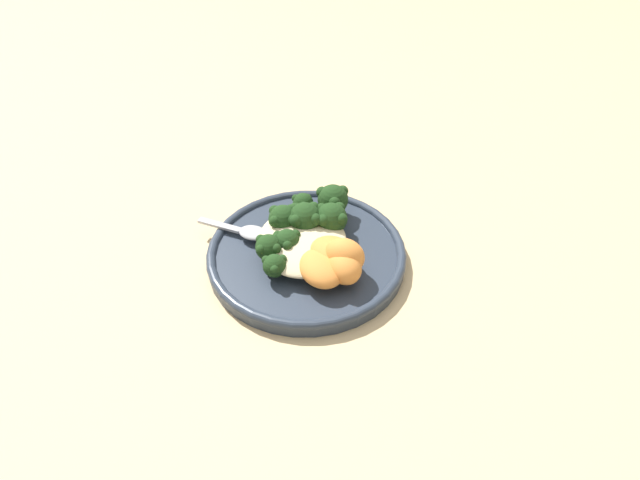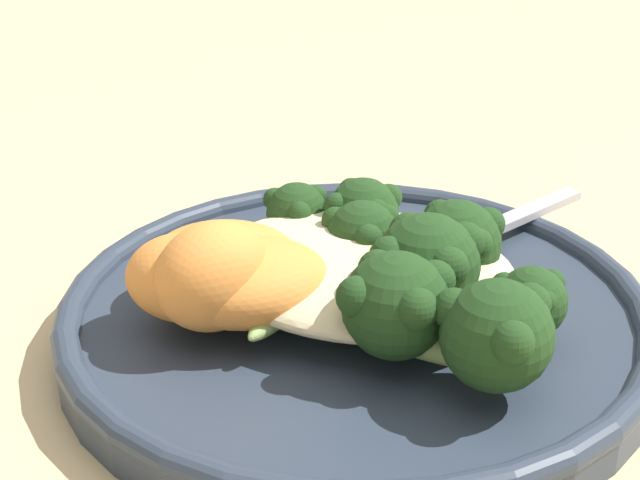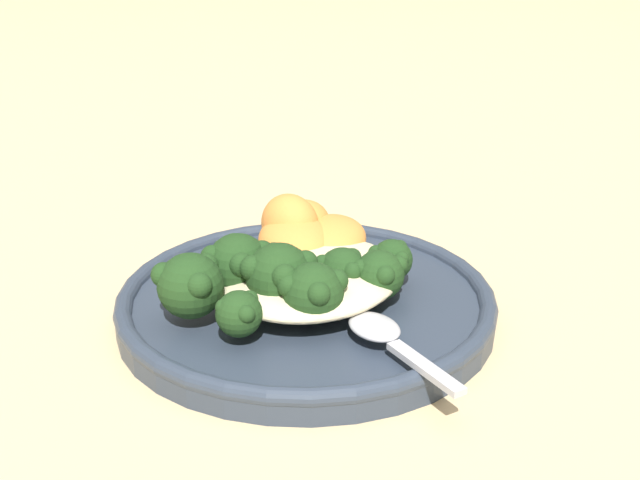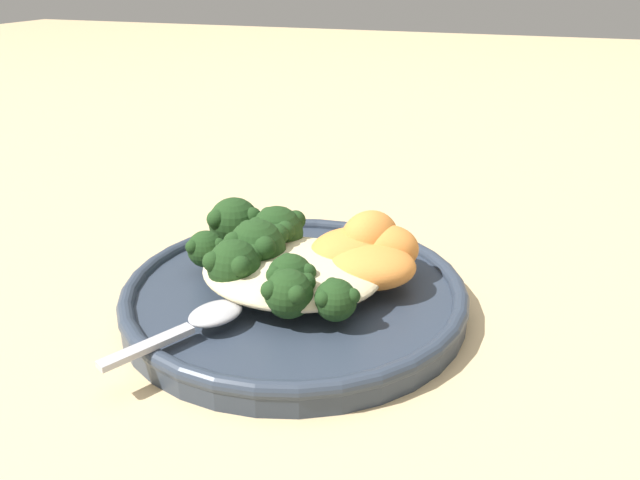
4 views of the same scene
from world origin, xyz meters
TOP-DOWN VIEW (x-y plane):
  - ground_plane at (0.00, 0.00)m, footprint 4.00×4.00m
  - plate at (-0.00, 0.01)m, footprint 0.25×0.25m
  - quinoa_mound at (-0.00, 0.01)m, footprint 0.13×0.11m
  - broccoli_stalk_0 at (0.02, -0.03)m, footprint 0.09×0.05m
  - broccoli_stalk_1 at (0.06, -0.03)m, footprint 0.13×0.05m
  - broccoli_stalk_2 at (0.05, 0.00)m, footprint 0.11×0.04m
  - broccoli_stalk_3 at (0.02, 0.00)m, footprint 0.08×0.05m
  - broccoli_stalk_4 at (0.03, 0.03)m, footprint 0.09×0.08m
  - broccoli_stalk_5 at (-0.01, 0.02)m, footprint 0.04×0.08m
  - broccoli_stalk_6 at (-0.02, 0.04)m, footprint 0.03×0.12m
  - broccoli_stalk_7 at (-0.04, 0.04)m, footprint 0.05×0.09m
  - sweet_potato_chunk_0 at (-0.04, -0.03)m, footprint 0.06×0.06m
  - sweet_potato_chunk_1 at (-0.03, -0.02)m, footprint 0.08×0.08m
  - sweet_potato_chunk_2 at (-0.05, -0.01)m, footprint 0.08×0.07m
  - sweet_potato_chunk_3 at (-0.06, -0.03)m, footprint 0.06×0.05m
  - spoon at (0.03, 0.08)m, footprint 0.06×0.10m

SIDE VIEW (x-z plane):
  - ground_plane at x=0.00m, z-range 0.00..0.00m
  - plate at x=0.00m, z-range 0.00..0.02m
  - spoon at x=0.03m, z-range 0.02..0.03m
  - quinoa_mound at x=0.00m, z-range 0.02..0.04m
  - broccoli_stalk_2 at x=0.05m, z-range 0.02..0.05m
  - broccoli_stalk_7 at x=-0.04m, z-range 0.02..0.05m
  - broccoli_stalk_6 at x=-0.02m, z-range 0.02..0.05m
  - broccoli_stalk_5 at x=-0.01m, z-range 0.02..0.05m
  - sweet_potato_chunk_2 at x=-0.05m, z-range 0.02..0.05m
  - sweet_potato_chunk_1 at x=-0.03m, z-range 0.02..0.05m
  - broccoli_stalk_4 at x=0.03m, z-range 0.02..0.06m
  - sweet_potato_chunk_3 at x=-0.06m, z-range 0.02..0.06m
  - broccoli_stalk_1 at x=0.06m, z-range 0.02..0.06m
  - broccoli_stalk_3 at x=0.02m, z-range 0.02..0.06m
  - broccoli_stalk_0 at x=0.02m, z-range 0.02..0.06m
  - sweet_potato_chunk_0 at x=-0.04m, z-range 0.02..0.07m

